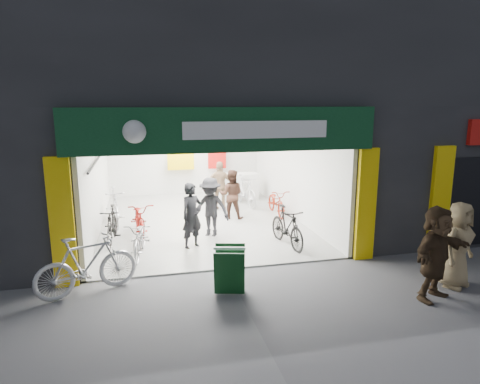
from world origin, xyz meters
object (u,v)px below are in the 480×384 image
object	(u,v)px
bike_left_front	(140,238)
bike_right_front	(287,227)
parked_bike	(87,265)
pedestrian_near	(458,245)
sandwich_board	(230,269)

from	to	relation	value
bike_left_front	bike_right_front	size ratio (longest dim) A/B	0.97
bike_left_front	parked_bike	xyz separation A→B (m)	(-1.00, -1.84, 0.14)
bike_right_front	parked_bike	xyz separation A→B (m)	(-4.60, -1.68, 0.06)
bike_right_front	pedestrian_near	xyz separation A→B (m)	(2.45, -3.00, 0.34)
pedestrian_near	bike_right_front	bearing A→B (deg)	104.69
pedestrian_near	bike_left_front	bearing A→B (deg)	127.80
bike_left_front	sandwich_board	distance (m)	2.95
bike_right_front	sandwich_board	bearing A→B (deg)	-137.91
bike_left_front	parked_bike	bearing A→B (deg)	-110.77
bike_left_front	sandwich_board	size ratio (longest dim) A/B	1.87
parked_bike	bike_right_front	bearing A→B (deg)	-91.02
parked_bike	sandwich_board	distance (m)	2.71
pedestrian_near	sandwich_board	size ratio (longest dim) A/B	1.92
bike_right_front	pedestrian_near	distance (m)	3.89
pedestrian_near	sandwich_board	world-z (taller)	pedestrian_near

